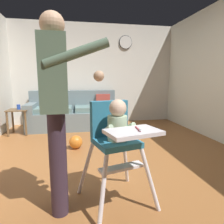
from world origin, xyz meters
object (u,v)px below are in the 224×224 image
couch (74,114)px  sippy_cup (19,107)px  adult_standing (57,104)px  toy_ball_second (76,142)px  side_table (19,116)px  high_chair (116,132)px  wall_clock (126,42)px

couch → sippy_cup: (-1.11, -0.39, 0.24)m
couch → adult_standing: size_ratio=1.25×
toy_ball_second → side_table: 1.61m
toy_ball_second → side_table: side_table is taller
sippy_cup → side_table: bearing=-180.0°
couch → toy_ball_second: 1.51m
adult_standing → sippy_cup: adult_standing is taller
couch → high_chair: 3.06m
high_chair → side_table: size_ratio=1.86×
couch → sippy_cup: 1.20m
side_table → wall_clock: bearing=19.4°
high_chair → toy_ball_second: 1.66m
couch → sippy_cup: bearing=-70.3°
high_chair → toy_ball_second: bearing=179.1°
adult_standing → couch: bearing=85.9°
toy_ball_second → side_table: (-1.15, 1.09, 0.27)m
couch → high_chair: high_chair is taller
side_table → wall_clock: 3.12m
sippy_cup → toy_ball_second: bearing=-43.9°
sippy_cup → couch: bearing=19.7°
adult_standing → side_table: adult_standing is taller
side_table → wall_clock: wall_clock is taller
toy_ball_second → couch: bearing=91.2°
wall_clock → high_chair: bearing=-105.3°
high_chair → side_table: high_chair is taller
toy_ball_second → wall_clock: 3.07m
side_table → couch: bearing=19.4°
couch → wall_clock: bearing=109.4°
couch → side_table: bearing=-70.6°
couch → sippy_cup: size_ratio=20.50×
sippy_cup → wall_clock: bearing=19.5°
adult_standing → toy_ball_second: 1.75m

